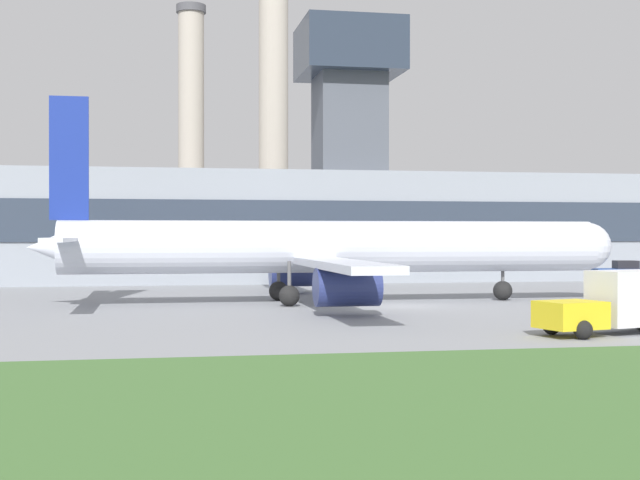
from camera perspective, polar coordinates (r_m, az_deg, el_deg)
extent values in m
plane|color=gray|center=(47.16, 5.06, -4.25)|extent=(400.00, 400.00, 0.00)
cube|color=#8C939E|center=(72.97, -0.59, 0.82)|extent=(73.26, 10.05, 8.75)
cube|color=#2D3847|center=(67.99, 0.15, 1.22)|extent=(71.79, 0.16, 3.15)
cube|color=#4C515B|center=(73.74, 1.86, 3.98)|extent=(5.39, 5.39, 16.88)
cube|color=#283342|center=(75.16, 1.87, 12.06)|extent=(8.08, 8.08, 4.31)
cylinder|color=#B2A899|center=(102.83, -8.24, 6.33)|extent=(2.92, 2.92, 28.97)
cylinder|color=#4C4C51|center=(105.43, -8.25, 14.42)|extent=(3.36, 3.36, 0.88)
cylinder|color=#B2A899|center=(99.61, -2.99, 8.13)|extent=(3.26, 3.26, 34.52)
cylinder|color=silver|center=(49.33, 1.10, -0.43)|extent=(29.92, 2.86, 2.86)
sphere|color=silver|center=(54.38, 16.73, -0.37)|extent=(2.72, 2.72, 2.72)
cone|color=silver|center=(48.55, -16.46, -0.46)|extent=(3.15, 2.72, 2.72)
cube|color=navy|center=(48.65, -15.76, 5.06)|extent=(2.01, 0.24, 6.49)
cube|color=silver|center=(44.07, -16.24, 0.02)|extent=(1.04, 8.88, 0.20)
cube|color=silver|center=(52.91, -15.30, 0.08)|extent=(1.04, 8.88, 0.20)
cube|color=silver|center=(41.24, 1.32, -1.58)|extent=(2.30, 14.79, 0.36)
cube|color=silver|center=(56.92, -2.01, -1.05)|extent=(2.30, 14.79, 0.36)
cylinder|color=navy|center=(41.23, 1.76, -3.04)|extent=(2.99, 1.79, 1.79)
cylinder|color=navy|center=(57.12, -1.73, -2.09)|extent=(2.99, 1.79, 1.79)
cylinder|color=#59595B|center=(52.23, 11.61, -2.19)|extent=(0.20, 0.20, 1.83)
sphere|color=black|center=(52.28, 11.61, -3.19)|extent=(1.11, 1.11, 1.11)
cylinder|color=#59595B|center=(46.85, -1.98, -2.47)|extent=(0.20, 0.20, 1.83)
sphere|color=black|center=(46.90, -1.98, -3.59)|extent=(1.11, 1.11, 1.11)
cylinder|color=#59595B|center=(50.87, -2.67, -2.25)|extent=(0.20, 0.20, 1.83)
sphere|color=black|center=(50.92, -2.67, -3.28)|extent=(1.11, 1.11, 1.11)
cube|color=#2D4C93|center=(59.01, 18.97, -2.39)|extent=(4.16, 2.38, 1.33)
cube|color=black|center=(58.97, 18.97, -1.50)|extent=(1.57, 1.40, 0.50)
sphere|color=black|center=(57.87, 17.93, -3.06)|extent=(0.70, 0.70, 0.70)
sphere|color=black|center=(59.37, 17.47, -2.97)|extent=(0.70, 0.70, 0.70)
cube|color=yellow|center=(34.23, 15.73, -4.63)|extent=(2.57, 2.30, 1.01)
cube|color=silver|center=(36.40, 19.70, -3.48)|extent=(4.10, 2.68, 2.09)
sphere|color=black|center=(34.83, 14.61, -5.31)|extent=(0.70, 0.70, 0.70)
sphere|color=black|center=(33.52, 16.48, -5.54)|extent=(0.70, 0.70, 0.70)
sphere|color=black|center=(37.76, 19.80, -4.88)|extent=(0.70, 0.70, 0.70)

